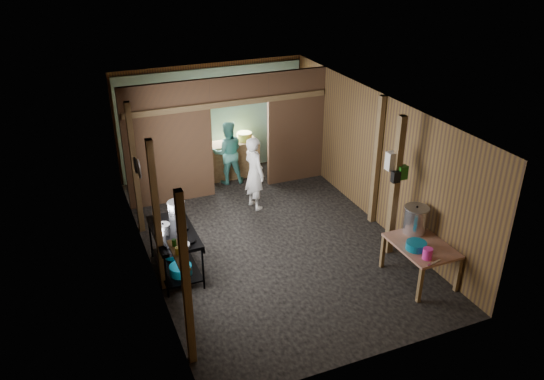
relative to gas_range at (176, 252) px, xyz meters
name	(u,v)px	position (x,y,z in m)	size (l,w,h in m)	color
floor	(268,237)	(1.88, 0.46, -0.41)	(4.50, 7.00, 0.00)	black
ceiling	(268,106)	(1.88, 0.46, 2.19)	(4.50, 7.00, 0.00)	#4E4A45
wall_back	(212,118)	(1.88, 3.96, 0.89)	(4.50, 0.00, 2.60)	brown
wall_front	(371,282)	(1.88, -3.04, 0.89)	(4.50, 0.00, 2.60)	brown
wall_left	(143,197)	(-0.37, 0.46, 0.89)	(0.00, 7.00, 2.60)	brown
wall_right	(374,157)	(4.13, 0.46, 0.89)	(0.00, 7.00, 2.60)	brown
partition_left	(168,145)	(0.55, 2.66, 0.89)	(1.85, 0.10, 2.60)	brown
partition_right	(296,127)	(3.46, 2.66, 0.89)	(1.35, 0.10, 2.60)	brown
partition_header	(239,90)	(2.13, 2.66, 1.89)	(1.30, 0.10, 0.60)	brown
turquoise_panel	(213,121)	(1.88, 3.90, 0.84)	(4.40, 0.06, 2.50)	#75B2B2
back_counter	(233,159)	(2.18, 3.41, 0.01)	(1.20, 0.50, 0.85)	olive
wall_clock	(222,93)	(2.13, 3.86, 1.49)	(0.20, 0.20, 0.03)	silver
post_left_a	(186,282)	(-0.30, -2.14, 0.89)	(0.10, 0.12, 2.60)	olive
post_left_b	(157,218)	(-0.30, -0.34, 0.89)	(0.10, 0.12, 2.60)	olive
post_left_c	(135,169)	(-0.30, 1.66, 0.89)	(0.10, 0.12, 2.60)	olive
post_right	(377,161)	(4.06, 0.26, 0.89)	(0.10, 0.12, 2.60)	olive
post_free	(395,187)	(3.73, -0.84, 0.89)	(0.12, 0.12, 2.60)	olive
cross_beam	(229,103)	(1.88, 2.61, 1.64)	(4.40, 0.12, 0.12)	olive
pan_lid_big	(139,169)	(-0.33, 0.86, 1.24)	(0.34, 0.34, 0.03)	gray
pan_lid_small	(135,165)	(-0.33, 1.26, 1.14)	(0.30, 0.30, 0.03)	black
wall_shelf	(178,255)	(-0.27, -1.64, 0.99)	(0.14, 0.80, 0.03)	olive
jar_white	(183,260)	(-0.27, -1.89, 1.05)	(0.07, 0.07, 0.10)	silver
jar_yellow	(178,251)	(-0.27, -1.64, 1.05)	(0.08, 0.08, 0.10)	gold
jar_green	(174,243)	(-0.27, -1.42, 1.05)	(0.06, 0.06, 0.10)	#13520E
bag_white	(393,161)	(3.68, -0.76, 1.37)	(0.22, 0.15, 0.32)	silver
bag_green	(402,172)	(3.80, -0.90, 1.19)	(0.16, 0.12, 0.24)	#13520E
bag_black	(396,177)	(3.66, -0.92, 1.14)	(0.14, 0.10, 0.20)	black
gas_range	(176,252)	(0.00, 0.00, 0.00)	(0.71, 1.39, 0.82)	black
prep_table	(419,262)	(3.71, -1.74, -0.08)	(0.82, 1.13, 0.67)	#B57758
stove_pot_large	(177,210)	(0.17, 0.46, 0.55)	(0.30, 0.30, 0.31)	silver
stove_pot_med	(163,229)	(-0.17, -0.03, 0.49)	(0.22, 0.22, 0.20)	silver
stove_saucepan	(156,216)	(-0.17, 0.55, 0.45)	(0.14, 0.14, 0.09)	silver
frying_pan	(181,246)	(0.00, -0.54, 0.43)	(0.27, 0.49, 0.07)	gray
blue_tub_front	(181,270)	(0.00, -0.30, -0.17)	(0.37, 0.37, 0.15)	#0B698A
blue_tub_back	(173,253)	(0.00, 0.26, -0.19)	(0.32, 0.32, 0.13)	#0B698A
stock_pot	(415,220)	(3.84, -1.34, 0.48)	(0.42, 0.42, 0.49)	silver
wash_basin	(416,246)	(3.54, -1.82, 0.32)	(0.33, 0.33, 0.13)	#0B698A
pink_bucket	(428,254)	(3.53, -2.12, 0.35)	(0.15, 0.15, 0.18)	#EE30AC
knife	(434,263)	(3.56, -2.26, 0.26)	(0.30, 0.04, 0.01)	silver
yellow_tub	(244,137)	(2.49, 3.41, 0.54)	(0.35, 0.35, 0.20)	gold
cook	(254,173)	(2.09, 1.73, 0.37)	(0.57, 0.37, 1.56)	white
worker_back	(228,153)	(1.97, 3.11, 0.33)	(0.72, 0.56, 1.48)	teal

